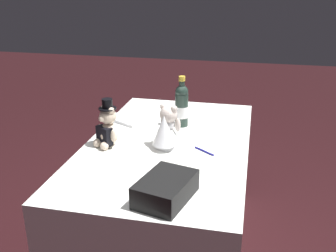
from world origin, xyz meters
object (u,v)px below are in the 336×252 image
object	(u,v)px
champagne_bottle	(182,105)
gift_case_black	(166,189)
guestbook	(130,118)
teddy_bear_bride	(167,129)
signing_pen	(203,151)
teddy_bear_groom	(107,128)

from	to	relation	value
champagne_bottle	gift_case_black	bearing A→B (deg)	-173.73
guestbook	gift_case_black	bearing A→B (deg)	-126.84
guestbook	teddy_bear_bride	bearing A→B (deg)	-111.69
teddy_bear_bride	champagne_bottle	bearing A→B (deg)	-2.88
teddy_bear_bride	champagne_bottle	world-z (taller)	champagne_bottle
champagne_bottle	guestbook	bearing A→B (deg)	84.25
teddy_bear_bride	signing_pen	bearing A→B (deg)	-95.07
teddy_bear_groom	gift_case_black	bearing A→B (deg)	-137.31
champagne_bottle	guestbook	distance (m)	0.38
teddy_bear_bride	gift_case_black	xyz separation A→B (m)	(-0.54, -0.12, -0.06)
signing_pen	gift_case_black	bearing A→B (deg)	169.61
teddy_bear_groom	gift_case_black	xyz separation A→B (m)	(-0.48, -0.45, -0.06)
teddy_bear_groom	teddy_bear_bride	distance (m)	0.33
teddy_bear_bride	gift_case_black	world-z (taller)	teddy_bear_bride
teddy_bear_groom	champagne_bottle	size ratio (longest dim) A/B	0.85
teddy_bear_bride	signing_pen	distance (m)	0.23
teddy_bear_bride	guestbook	world-z (taller)	teddy_bear_bride
teddy_bear_bride	teddy_bear_groom	bearing A→B (deg)	99.50
teddy_bear_groom	signing_pen	bearing A→B (deg)	-86.13
teddy_bear_bride	gift_case_black	bearing A→B (deg)	-167.92
signing_pen	guestbook	distance (m)	0.68
champagne_bottle	guestbook	xyz separation A→B (m)	(0.04, 0.36, -0.13)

